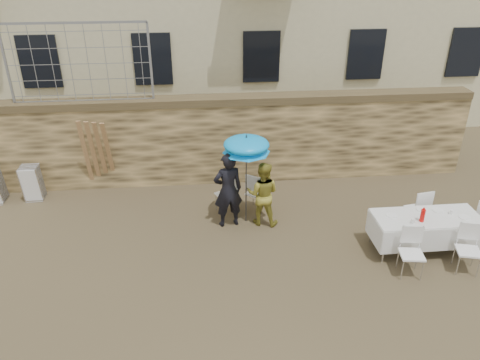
{
  "coord_description": "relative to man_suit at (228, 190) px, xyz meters",
  "views": [
    {
      "loc": [
        -0.4,
        -5.95,
        5.65
      ],
      "look_at": [
        0.4,
        2.2,
        1.4
      ],
      "focal_mm": 35.0,
      "sensor_mm": 36.0,
      "label": 1
    }
  ],
  "objects": [
    {
      "name": "ground",
      "position": [
        -0.2,
        -2.79,
        -0.86
      ],
      "size": [
        80.0,
        80.0,
        0.0
      ],
      "primitive_type": "plane",
      "color": "brown",
      "rests_on": "ground"
    },
    {
      "name": "stone_wall",
      "position": [
        -0.2,
        2.21,
        0.24
      ],
      "size": [
        13.0,
        0.5,
        2.2
      ],
      "primitive_type": "cube",
      "color": "olive",
      "rests_on": "ground"
    },
    {
      "name": "chain_link_fence",
      "position": [
        -3.2,
        2.21,
        2.24
      ],
      "size": [
        3.2,
        0.06,
        1.8
      ],
      "primitive_type": null,
      "color": "gray",
      "rests_on": "stone_wall"
    },
    {
      "name": "man_suit",
      "position": [
        0.0,
        0.0,
        0.0
      ],
      "size": [
        0.7,
        0.53,
        1.72
      ],
      "primitive_type": "imported",
      "rotation": [
        0.0,
        0.0,
        3.34
      ],
      "color": "black",
      "rests_on": "ground"
    },
    {
      "name": "woman_dress",
      "position": [
        0.75,
        0.0,
        -0.13
      ],
      "size": [
        0.84,
        0.73,
        1.46
      ],
      "primitive_type": "imported",
      "rotation": [
        0.0,
        0.0,
        2.86
      ],
      "color": "gold",
      "rests_on": "ground"
    },
    {
      "name": "umbrella",
      "position": [
        0.4,
        0.1,
        0.93
      ],
      "size": [
        1.0,
        1.0,
        1.91
      ],
      "color": "#3F3F44",
      "rests_on": "ground"
    },
    {
      "name": "couple_chair_left",
      "position": [
        -0.0,
        0.55,
        -0.38
      ],
      "size": [
        0.65,
        0.65,
        0.96
      ],
      "primitive_type": null,
      "rotation": [
        0.0,
        0.0,
        3.62
      ],
      "color": "white",
      "rests_on": "ground"
    },
    {
      "name": "couple_chair_right",
      "position": [
        0.7,
        0.55,
        -0.38
      ],
      "size": [
        0.67,
        0.67,
        0.96
      ],
      "primitive_type": null,
      "rotation": [
        0.0,
        0.0,
        2.53
      ],
      "color": "white",
      "rests_on": "ground"
    },
    {
      "name": "banquet_table",
      "position": [
        3.84,
        -1.31,
        -0.13
      ],
      "size": [
        2.1,
        0.85,
        0.78
      ],
      "color": "silver",
      "rests_on": "ground"
    },
    {
      "name": "soda_bottle",
      "position": [
        3.64,
        -1.46,
        0.04
      ],
      "size": [
        0.09,
        0.09,
        0.26
      ],
      "primitive_type": "cylinder",
      "color": "red",
      "rests_on": "banquet_table"
    },
    {
      "name": "table_chair_front_left",
      "position": [
        3.24,
        -2.06,
        -0.38
      ],
      "size": [
        0.54,
        0.54,
        0.96
      ],
      "primitive_type": null,
      "rotation": [
        0.0,
        0.0,
        -0.15
      ],
      "color": "white",
      "rests_on": "ground"
    },
    {
      "name": "table_chair_front_right",
      "position": [
        4.34,
        -2.06,
        -0.38
      ],
      "size": [
        0.59,
        0.59,
        0.96
      ],
      "primitive_type": null,
      "rotation": [
        0.0,
        0.0,
        -0.26
      ],
      "color": "white",
      "rests_on": "ground"
    },
    {
      "name": "table_chair_back",
      "position": [
        4.04,
        -0.51,
        -0.38
      ],
      "size": [
        0.55,
        0.55,
        0.96
      ],
      "primitive_type": null,
      "rotation": [
        0.0,
        0.0,
        3.29
      ],
      "color": "white",
      "rests_on": "ground"
    },
    {
      "name": "chair_stack_right",
      "position": [
        -4.58,
        1.72,
        -0.4
      ],
      "size": [
        0.46,
        0.47,
        0.92
      ],
      "primitive_type": null,
      "color": "white",
      "rests_on": "ground"
    },
    {
      "name": "wood_planks",
      "position": [
        -2.98,
        1.79,
        0.14
      ],
      "size": [
        0.7,
        0.2,
        2.0
      ],
      "primitive_type": null,
      "color": "#A37749",
      "rests_on": "ground"
    }
  ]
}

